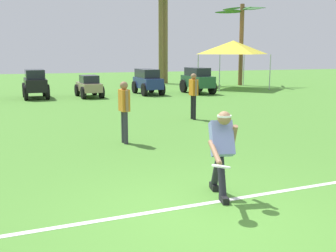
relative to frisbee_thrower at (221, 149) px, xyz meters
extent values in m
plane|color=#4E8A32|center=(-0.50, -0.60, -0.79)|extent=(80.00, 80.00, 0.00)
cube|color=white|center=(-0.50, -0.20, -0.79)|extent=(18.39, 1.91, 0.01)
cylinder|color=#23232D|center=(-0.01, -0.05, -0.43)|extent=(0.17, 0.37, 0.72)
cube|color=black|center=(-0.03, -0.21, -0.74)|extent=(0.14, 0.27, 0.10)
cylinder|color=#23232D|center=(0.04, 0.25, -0.43)|extent=(0.19, 0.45, 0.69)
cube|color=black|center=(0.07, 0.40, -0.74)|extent=(0.14, 0.27, 0.10)
cube|color=#7A84C6|center=(0.00, -0.01, 0.17)|extent=(0.40, 0.46, 0.57)
sphere|color=#936B4C|center=(-0.02, -0.12, 0.51)|extent=(0.24, 0.24, 0.21)
cylinder|color=white|center=(-0.02, -0.12, 0.54)|extent=(0.25, 0.25, 0.03)
cylinder|color=#936B4C|center=(-0.22, -0.25, 0.03)|extent=(0.17, 0.58, 0.27)
cylinder|color=#936B4C|center=(0.20, 0.01, 0.15)|extent=(0.13, 0.29, 0.49)
cylinder|color=white|center=(-0.31, -0.67, -0.07)|extent=(0.36, 0.36, 0.08)
cylinder|color=black|center=(2.41, 7.29, -0.38)|extent=(0.11, 0.11, 0.82)
cylinder|color=black|center=(2.40, 7.47, -0.38)|extent=(0.11, 0.11, 0.82)
cube|color=orange|center=(2.41, 7.38, 0.30)|extent=(0.21, 0.35, 0.54)
cylinder|color=#936B4C|center=(2.42, 7.17, 0.31)|extent=(0.07, 0.07, 0.52)
cylinder|color=#936B4C|center=(2.40, 7.59, 0.31)|extent=(0.07, 0.07, 0.52)
sphere|color=#936B4C|center=(2.41, 7.38, 0.67)|extent=(0.21, 0.21, 0.20)
cylinder|color=#33333D|center=(-0.59, 4.32, -0.38)|extent=(0.12, 0.12, 0.82)
cylinder|color=#33333D|center=(-0.61, 4.50, -0.38)|extent=(0.12, 0.12, 0.82)
cube|color=orange|center=(-0.60, 4.41, 0.30)|extent=(0.24, 0.36, 0.54)
cylinder|color=#936B4C|center=(-0.58, 4.20, 0.31)|extent=(0.08, 0.08, 0.52)
cylinder|color=#936B4C|center=(-0.63, 4.62, 0.31)|extent=(0.08, 0.08, 0.52)
sphere|color=#936B4C|center=(-0.60, 4.41, 0.67)|extent=(0.22, 0.22, 0.20)
cube|color=black|center=(-2.62, 15.85, -0.13)|extent=(1.11, 2.40, 0.60)
cube|color=#1E232B|center=(-2.62, 15.90, 0.39)|extent=(0.95, 1.60, 0.44)
cylinder|color=black|center=(-3.15, 16.60, -0.43)|extent=(0.22, 0.73, 0.72)
cylinder|color=black|center=(-2.18, 16.66, -0.43)|extent=(0.22, 0.73, 0.72)
cylinder|color=black|center=(-3.07, 15.05, -0.43)|extent=(0.22, 0.73, 0.72)
cylinder|color=black|center=(-2.09, 15.10, -0.43)|extent=(0.22, 0.73, 0.72)
cube|color=#998466|center=(-0.05, 15.55, -0.28)|extent=(1.09, 2.27, 0.42)
cube|color=#1E232B|center=(-0.04, 15.45, 0.12)|extent=(0.89, 1.17, 0.38)
cylinder|color=black|center=(-0.56, 16.28, -0.49)|extent=(0.23, 0.61, 0.60)
cylinder|color=black|center=(0.33, 16.36, -0.49)|extent=(0.23, 0.61, 0.60)
cylinder|color=black|center=(-0.43, 14.74, -0.49)|extent=(0.23, 0.61, 0.60)
cylinder|color=black|center=(0.47, 14.82, -0.49)|extent=(0.23, 0.61, 0.60)
cube|color=navy|center=(3.14, 15.98, -0.19)|extent=(1.10, 2.45, 0.55)
cube|color=#1E232B|center=(3.13, 16.13, 0.32)|extent=(0.95, 1.85, 0.46)
cylinder|color=black|center=(2.61, 16.79, -0.46)|extent=(0.22, 0.67, 0.66)
cylinder|color=black|center=(3.57, 16.85, -0.46)|extent=(0.22, 0.67, 0.66)
cylinder|color=black|center=(2.72, 15.12, -0.46)|extent=(0.22, 0.67, 0.66)
cylinder|color=black|center=(3.67, 15.18, -0.46)|extent=(0.22, 0.67, 0.66)
cube|color=#235133|center=(5.87, 15.62, -0.13)|extent=(1.18, 2.43, 0.60)
cube|color=#1E232B|center=(5.86, 15.67, 0.39)|extent=(0.99, 1.62, 0.44)
cylinder|color=black|center=(5.31, 16.35, -0.43)|extent=(0.24, 0.73, 0.72)
cylinder|color=black|center=(6.29, 16.44, -0.43)|extent=(0.24, 0.73, 0.72)
cylinder|color=black|center=(5.44, 14.80, -0.43)|extent=(0.24, 0.73, 0.72)
cylinder|color=black|center=(6.42, 14.89, -0.43)|extent=(0.24, 0.73, 0.72)
cylinder|color=brown|center=(5.90, 22.69, 2.56)|extent=(0.29, 0.29, 6.72)
cylinder|color=brown|center=(6.35, 23.08, 2.93)|extent=(0.39, 0.39, 7.46)
cylinder|color=brown|center=(10.69, 19.89, 1.88)|extent=(0.29, 0.29, 5.34)
ellipsoid|color=#30622E|center=(11.49, 19.75, 4.32)|extent=(1.66, 0.54, 0.14)
ellipsoid|color=#30622E|center=(11.10, 20.67, 4.29)|extent=(1.05, 1.66, 0.15)
ellipsoid|color=#30622E|center=(10.41, 20.69, 4.32)|extent=(0.78, 1.66, 0.14)
ellipsoid|color=#30622E|center=(9.91, 20.37, 4.04)|extent=(1.67, 1.17, 0.20)
ellipsoid|color=#30622E|center=(9.83, 19.58, 4.07)|extent=(1.79, 0.86, 0.19)
ellipsoid|color=#30622E|center=(10.58, 19.11, 4.20)|extent=(0.46, 1.60, 0.18)
ellipsoid|color=#30622E|center=(11.08, 19.30, 4.19)|extent=(1.00, 1.32, 0.19)
cylinder|color=#B2B5BA|center=(10.67, 19.41, 0.26)|extent=(0.06, 0.06, 2.10)
cylinder|color=#B2B5BA|center=(7.41, 19.41, 0.26)|extent=(0.06, 0.06, 2.10)
cylinder|color=#B2B5BA|center=(10.67, 16.14, 0.26)|extent=(0.06, 0.06, 2.10)
cylinder|color=#B2B5BA|center=(7.41, 16.14, 0.26)|extent=(0.06, 0.06, 2.10)
pyramid|color=yellow|center=(9.04, 17.78, 1.71)|extent=(3.43, 3.43, 0.82)
camera|label=1|loc=(-2.76, -5.83, 1.51)|focal=45.00mm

